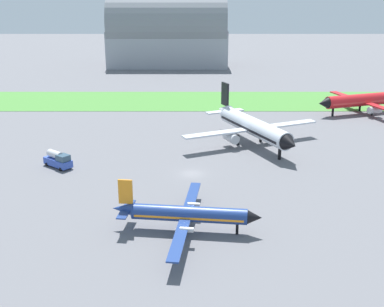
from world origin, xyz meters
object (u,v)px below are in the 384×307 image
at_px(fuel_truck_near_gate, 60,159).
at_px(airplane_foreground_turboprop, 188,214).
at_px(airplane_parked_jet_far, 366,100).
at_px(airplane_midfield_jet, 254,126).

bearing_deg(fuel_truck_near_gate, airplane_foreground_turboprop, -7.60).
distance_m(airplane_parked_jet_far, fuel_truck_near_gate, 87.76).
xyz_separation_m(airplane_foreground_turboprop, fuel_truck_near_gate, (-25.92, 27.42, -1.26)).
distance_m(airplane_foreground_turboprop, airplane_parked_jet_far, 87.40).
height_order(airplane_foreground_turboprop, fuel_truck_near_gate, airplane_foreground_turboprop).
bearing_deg(airplane_foreground_turboprop, fuel_truck_near_gate, 140.24).
bearing_deg(fuel_truck_near_gate, airplane_midfield_jet, 59.36).
height_order(airplane_parked_jet_far, fuel_truck_near_gate, airplane_parked_jet_far).
xyz_separation_m(airplane_parked_jet_far, fuel_truck_near_gate, (-75.64, -44.45, -2.29)).
height_order(airplane_foreground_turboprop, airplane_midfield_jet, airplane_midfield_jet).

